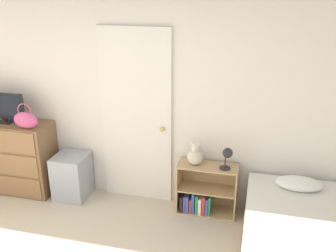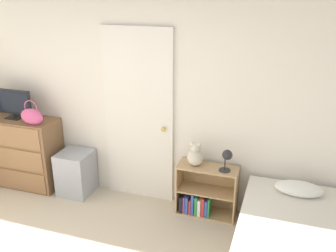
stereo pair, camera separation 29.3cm
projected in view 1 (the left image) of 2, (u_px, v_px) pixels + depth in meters
The scene contains 10 objects.
wall_back at pixel (142, 98), 4.34m from camera, with size 10.00×0.06×2.55m.
door_closed at pixel (136, 118), 4.38m from camera, with size 0.86×0.09×2.10m.
dresser at pixel (15, 157), 4.76m from camera, with size 1.00×0.43×0.92m.
tv at pixel (4, 107), 4.54m from camera, with size 0.54×0.16×0.37m.
handbag at pixel (26, 120), 4.37m from camera, with size 0.31×0.11×0.31m.
storage_bin at pixel (72, 176), 4.66m from camera, with size 0.39×0.41×0.56m.
bookshelf at pixel (203, 194), 4.36m from camera, with size 0.68×0.29×0.60m.
teddy_bear at pixel (195, 155), 4.20m from camera, with size 0.18×0.18×0.28m.
desk_lamp at pixel (227, 155), 4.06m from camera, with size 0.14×0.14×0.26m.
bed at pixel (300, 247), 3.43m from camera, with size 1.07×1.81×0.63m.
Camera 1 is at (1.31, -1.79, 2.51)m, focal length 40.00 mm.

